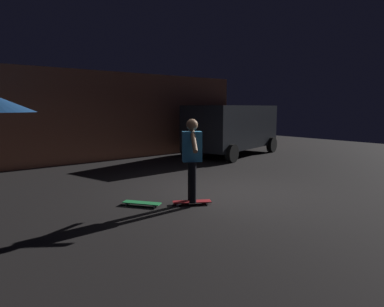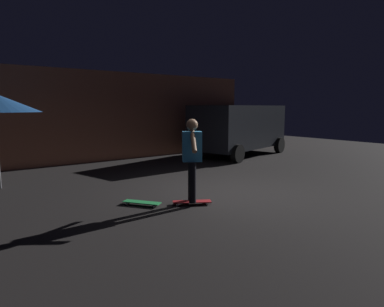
% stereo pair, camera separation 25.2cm
% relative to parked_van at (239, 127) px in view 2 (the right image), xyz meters
% --- Properties ---
extents(ground_plane, '(28.00, 28.00, 0.00)m').
position_rel_parked_van_xyz_m(ground_plane, '(-4.68, -4.36, -1.16)').
color(ground_plane, black).
extents(low_building, '(12.38, 3.66, 3.26)m').
position_rel_parked_van_xyz_m(low_building, '(-4.78, 3.63, 0.47)').
color(low_building, '#B76B4C').
rests_on(low_building, ground_plane).
extents(parked_van, '(4.93, 3.17, 2.03)m').
position_rel_parked_van_xyz_m(parked_van, '(0.00, 0.00, 0.00)').
color(parked_van, black).
rests_on(parked_van, ground_plane).
extents(skateboard_ridden, '(0.77, 0.57, 0.07)m').
position_rel_parked_van_xyz_m(skateboard_ridden, '(-5.88, -4.60, -1.11)').
color(skateboard_ridden, '#AD1E23').
rests_on(skateboard_ridden, ground_plane).
extents(skateboard_spare, '(0.61, 0.75, 0.07)m').
position_rel_parked_van_xyz_m(skateboard_spare, '(-6.72, -4.03, -1.11)').
color(skateboard_spare, green).
rests_on(skateboard_spare, ground_plane).
extents(skater, '(0.58, 0.89, 1.67)m').
position_rel_parked_van_xyz_m(skater, '(-5.88, -4.60, -0.12)').
color(skater, black).
rests_on(skater, skateboard_ridden).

